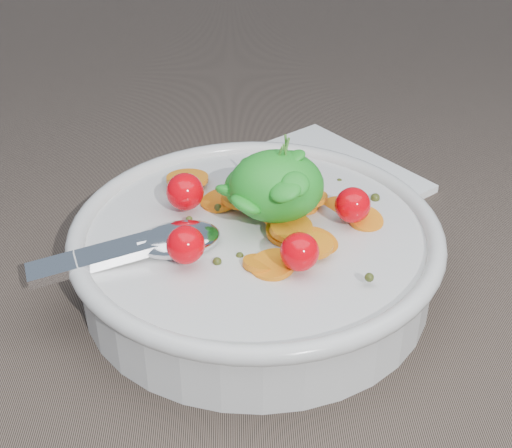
{
  "coord_description": "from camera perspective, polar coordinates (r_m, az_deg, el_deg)",
  "views": [
    {
      "loc": [
        -0.02,
        -0.37,
        0.31
      ],
      "look_at": [
        -0.01,
        0.03,
        0.05
      ],
      "focal_mm": 50.0,
      "sensor_mm": 36.0,
      "label": 1
    }
  ],
  "objects": [
    {
      "name": "ground",
      "position": [
        0.48,
        1.43,
        -7.0
      ],
      "size": [
        6.0,
        6.0,
        0.0
      ],
      "primitive_type": "plane",
      "color": "brown",
      "rests_on": "ground"
    },
    {
      "name": "bowl",
      "position": [
        0.48,
        0.01,
        -2.12
      ],
      "size": [
        0.27,
        0.25,
        0.11
      ],
      "color": "silver",
      "rests_on": "ground"
    },
    {
      "name": "napkin",
      "position": [
        0.61,
        3.51,
        3.09
      ],
      "size": [
        0.23,
        0.23,
        0.01
      ],
      "primitive_type": "cube",
      "rotation": [
        0.0,
        0.0,
        0.64
      ],
      "color": "white",
      "rests_on": "ground"
    }
  ]
}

